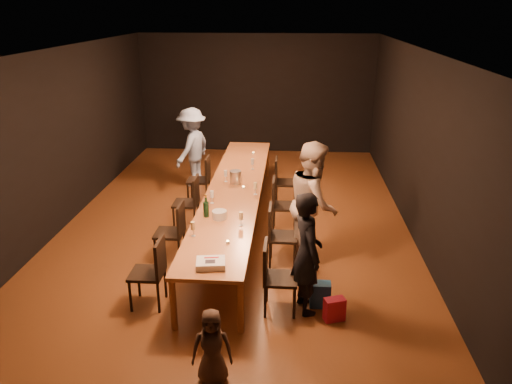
# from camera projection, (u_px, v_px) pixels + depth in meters

# --- Properties ---
(ground) EXTENTS (10.00, 10.00, 0.00)m
(ground) POSITION_uv_depth(u_px,v_px,m) (235.00, 229.00, 8.68)
(ground) COLOR #4B2412
(ground) RESTS_ON ground
(room_shell) EXTENTS (6.04, 10.04, 3.02)m
(room_shell) POSITION_uv_depth(u_px,v_px,m) (233.00, 110.00, 7.95)
(room_shell) COLOR black
(room_shell) RESTS_ON ground
(table) EXTENTS (0.90, 6.00, 0.75)m
(table) POSITION_uv_depth(u_px,v_px,m) (235.00, 191.00, 8.43)
(table) COLOR brown
(table) RESTS_ON ground
(chair_right_0) EXTENTS (0.42, 0.42, 0.93)m
(chair_right_0) POSITION_uv_depth(u_px,v_px,m) (280.00, 278.00, 6.22)
(chair_right_0) COLOR black
(chair_right_0) RESTS_ON ground
(chair_right_1) EXTENTS (0.42, 0.42, 0.93)m
(chair_right_1) POSITION_uv_depth(u_px,v_px,m) (283.00, 236.00, 7.34)
(chair_right_1) COLOR black
(chair_right_1) RESTS_ON ground
(chair_right_2) EXTENTS (0.42, 0.42, 0.93)m
(chair_right_2) POSITION_uv_depth(u_px,v_px,m) (285.00, 205.00, 8.46)
(chair_right_2) COLOR black
(chair_right_2) RESTS_ON ground
(chair_right_3) EXTENTS (0.42, 0.42, 0.93)m
(chair_right_3) POSITION_uv_depth(u_px,v_px,m) (286.00, 182.00, 9.58)
(chair_right_3) COLOR black
(chair_right_3) RESTS_ON ground
(chair_left_0) EXTENTS (0.42, 0.42, 0.93)m
(chair_left_0) POSITION_uv_depth(u_px,v_px,m) (147.00, 273.00, 6.33)
(chair_left_0) COLOR black
(chair_left_0) RESTS_ON ground
(chair_left_1) EXTENTS (0.42, 0.42, 0.93)m
(chair_left_1) POSITION_uv_depth(u_px,v_px,m) (169.00, 232.00, 7.45)
(chair_left_1) COLOR black
(chair_left_1) RESTS_ON ground
(chair_left_2) EXTENTS (0.42, 0.42, 0.93)m
(chair_left_2) POSITION_uv_depth(u_px,v_px,m) (186.00, 203.00, 8.57)
(chair_left_2) COLOR black
(chair_left_2) RESTS_ON ground
(chair_left_3) EXTENTS (0.42, 0.42, 0.93)m
(chair_left_3) POSITION_uv_depth(u_px,v_px,m) (198.00, 180.00, 9.69)
(chair_left_3) COLOR black
(chair_left_3) RESTS_ON ground
(woman_birthday) EXTENTS (0.53, 0.67, 1.59)m
(woman_birthday) POSITION_uv_depth(u_px,v_px,m) (307.00, 253.00, 6.13)
(woman_birthday) COLOR black
(woman_birthday) RESTS_ON ground
(woman_tan) EXTENTS (0.70, 0.90, 1.85)m
(woman_tan) POSITION_uv_depth(u_px,v_px,m) (313.00, 203.00, 7.31)
(woman_tan) COLOR #CDB09A
(woman_tan) RESTS_ON ground
(man_blue) EXTENTS (0.95, 1.23, 1.67)m
(man_blue) POSITION_uv_depth(u_px,v_px,m) (192.00, 147.00, 10.50)
(man_blue) COLOR #839ECB
(man_blue) RESTS_ON ground
(child) EXTENTS (0.44, 0.32, 0.85)m
(child) POSITION_uv_depth(u_px,v_px,m) (212.00, 348.00, 5.01)
(child) COLOR #453126
(child) RESTS_ON ground
(gift_bag_red) EXTENTS (0.28, 0.21, 0.30)m
(gift_bag_red) POSITION_uv_depth(u_px,v_px,m) (334.00, 309.00, 6.12)
(gift_bag_red) COLOR #DF2146
(gift_bag_red) RESTS_ON ground
(gift_bag_blue) EXTENTS (0.27, 0.18, 0.33)m
(gift_bag_blue) POSITION_uv_depth(u_px,v_px,m) (320.00, 294.00, 6.41)
(gift_bag_blue) COLOR #235A98
(gift_bag_blue) RESTS_ON ground
(birthday_cake) EXTENTS (0.38, 0.32, 0.08)m
(birthday_cake) POSITION_uv_depth(u_px,v_px,m) (211.00, 263.00, 5.89)
(birthday_cake) COLOR white
(birthday_cake) RESTS_ON table
(plate_stack) EXTENTS (0.24, 0.24, 0.12)m
(plate_stack) POSITION_uv_depth(u_px,v_px,m) (219.00, 215.00, 7.20)
(plate_stack) COLOR silver
(plate_stack) RESTS_ON table
(champagne_bottle) EXTENTS (0.11, 0.11, 0.35)m
(champagne_bottle) POSITION_uv_depth(u_px,v_px,m) (206.00, 206.00, 7.23)
(champagne_bottle) COLOR black
(champagne_bottle) RESTS_ON table
(ice_bucket) EXTENTS (0.25, 0.25, 0.22)m
(ice_bucket) POSITION_uv_depth(u_px,v_px,m) (235.00, 177.00, 8.63)
(ice_bucket) COLOR #B7B7BC
(ice_bucket) RESTS_ON table
(wineglass_0) EXTENTS (0.06, 0.06, 0.21)m
(wineglass_0) POSITION_uv_depth(u_px,v_px,m) (193.00, 229.00, 6.64)
(wineglass_0) COLOR beige
(wineglass_0) RESTS_ON table
(wineglass_1) EXTENTS (0.06, 0.06, 0.21)m
(wineglass_1) POSITION_uv_depth(u_px,v_px,m) (241.00, 219.00, 6.96)
(wineglass_1) COLOR beige
(wineglass_1) RESTS_ON table
(wineglass_2) EXTENTS (0.06, 0.06, 0.21)m
(wineglass_2) POSITION_uv_depth(u_px,v_px,m) (212.00, 197.00, 7.75)
(wineglass_2) COLOR silver
(wineglass_2) RESTS_ON table
(wineglass_3) EXTENTS (0.06, 0.06, 0.21)m
(wineglass_3) POSITION_uv_depth(u_px,v_px,m) (255.00, 188.00, 8.11)
(wineglass_3) COLOR beige
(wineglass_3) RESTS_ON table
(wineglass_4) EXTENTS (0.06, 0.06, 0.21)m
(wineglass_4) POSITION_uv_depth(u_px,v_px,m) (226.00, 176.00, 8.70)
(wineglass_4) COLOR silver
(wineglass_4) RESTS_ON table
(wineglass_5) EXTENTS (0.06, 0.06, 0.21)m
(wineglass_5) POSITION_uv_depth(u_px,v_px,m) (253.00, 164.00, 9.35)
(wineglass_5) COLOR silver
(wineglass_5) RESTS_ON table
(tealight_near) EXTENTS (0.05, 0.05, 0.03)m
(tealight_near) POSITION_uv_depth(u_px,v_px,m) (228.00, 242.00, 6.47)
(tealight_near) COLOR #B2B7B2
(tealight_near) RESTS_ON table
(tealight_mid) EXTENTS (0.05, 0.05, 0.03)m
(tealight_mid) POSITION_uv_depth(u_px,v_px,m) (243.00, 187.00, 8.41)
(tealight_mid) COLOR #B2B7B2
(tealight_mid) RESTS_ON table
(tealight_far) EXTENTS (0.05, 0.05, 0.03)m
(tealight_far) POSITION_uv_depth(u_px,v_px,m) (253.00, 153.00, 10.35)
(tealight_far) COLOR #B2B7B2
(tealight_far) RESTS_ON table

